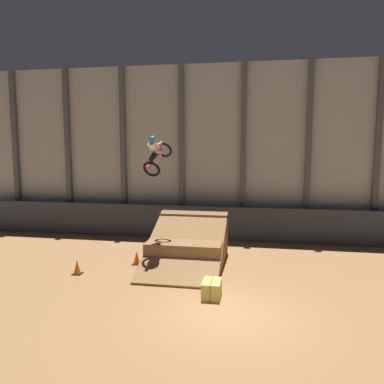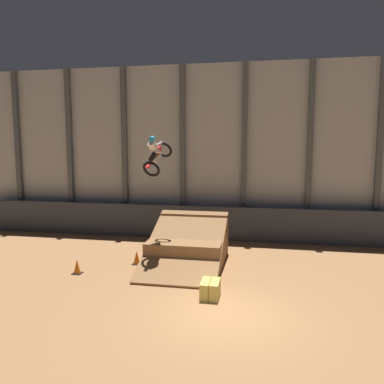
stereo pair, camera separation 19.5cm
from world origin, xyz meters
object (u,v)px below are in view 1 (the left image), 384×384
rider_bike_solo (157,155)px  dirt_ramp (189,245)px  hay_bale_trackside (212,289)px  traffic_cone_near_ramp (77,267)px  traffic_cone_arena_edge (137,258)px

rider_bike_solo → dirt_ramp: bearing=47.5°
rider_bike_solo → hay_bale_trackside: (2.64, -2.90, -4.38)m
rider_bike_solo → traffic_cone_near_ramp: 5.45m
rider_bike_solo → hay_bale_trackside: rider_bike_solo is taller
dirt_ramp → traffic_cone_near_ramp: size_ratio=8.19×
traffic_cone_arena_edge → hay_bale_trackside: traffic_cone_arena_edge is taller
traffic_cone_arena_edge → hay_bale_trackside: size_ratio=0.64×
dirt_ramp → rider_bike_solo: (-1.17, -0.88, 3.96)m
rider_bike_solo → traffic_cone_near_ramp: size_ratio=3.22×
rider_bike_solo → hay_bale_trackside: size_ratio=2.05×
dirt_ramp → rider_bike_solo: bearing=-143.0°
hay_bale_trackside → traffic_cone_near_ramp: bearing=166.3°
traffic_cone_near_ramp → dirt_ramp: bearing=31.4°
dirt_ramp → rider_bike_solo: rider_bike_solo is taller
dirt_ramp → traffic_cone_near_ramp: (-4.01, -2.45, -0.41)m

